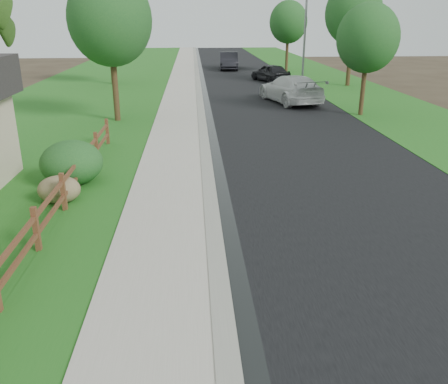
{
  "coord_description": "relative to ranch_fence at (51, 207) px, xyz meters",
  "views": [
    {
      "loc": [
        -0.04,
        -4.68,
        5.02
      ],
      "look_at": [
        0.65,
        5.92,
        1.08
      ],
      "focal_mm": 38.0,
      "sensor_mm": 36.0,
      "label": 1
    }
  ],
  "objects": [
    {
      "name": "tree_far_right",
      "position": [
        12.6,
        35.23,
        3.92
      ],
      "size": [
        3.52,
        3.52,
        6.49
      ],
      "color": "#362A16",
      "rests_on": "ground"
    },
    {
      "name": "wet_gutter",
      "position": [
        4.35,
        28.6,
        -0.6
      ],
      "size": [
        0.5,
        90.0,
        0.0
      ],
      "primitive_type": "cube",
      "color": "black",
      "rests_on": "road"
    },
    {
      "name": "lawn_near",
      "position": [
        -4.4,
        28.6,
        -0.6
      ],
      "size": [
        9.0,
        90.0,
        0.04
      ],
      "primitive_type": "cube",
      "color": "#1F5F1B",
      "rests_on": "ground"
    },
    {
      "name": "tree_mid_right",
      "position": [
        15.48,
        25.31,
        4.62
      ],
      "size": [
        4.16,
        4.16,
        7.55
      ],
      "color": "#362A16",
      "rests_on": "ground"
    },
    {
      "name": "curb",
      "position": [
        4.0,
        28.6,
        -0.56
      ],
      "size": [
        0.4,
        90.0,
        0.12
      ],
      "primitive_type": "cube",
      "color": "gray",
      "rests_on": "ground"
    },
    {
      "name": "shrub_c",
      "position": [
        -0.3,
        3.51,
        0.08
      ],
      "size": [
        2.3,
        2.3,
        1.4
      ],
      "primitive_type": "ellipsoid",
      "rotation": [
        0.0,
        0.0,
        -0.2
      ],
      "color": "#17421C",
      "rests_on": "ground"
    },
    {
      "name": "tree_mid_left",
      "position": [
        -2.69,
        27.55,
        3.88
      ],
      "size": [
        3.64,
        3.64,
        6.52
      ],
      "color": "#362A16",
      "rests_on": "ground"
    },
    {
      "name": "ranch_fence",
      "position": [
        0.0,
        0.0,
        0.0
      ],
      "size": [
        0.12,
        16.92,
        1.1
      ],
      "color": "#52311B",
      "rests_on": "ground"
    },
    {
      "name": "road",
      "position": [
        8.2,
        28.6,
        -0.61
      ],
      "size": [
        8.0,
        90.0,
        0.02
      ],
      "primitive_type": "cube",
      "color": "black",
      "rests_on": "ground"
    },
    {
      "name": "tree_near_right",
      "position": [
        12.6,
        13.88,
        3.36
      ],
      "size": [
        3.2,
        3.2,
        5.75
      ],
      "color": "#362A16",
      "rests_on": "ground"
    },
    {
      "name": "boulder",
      "position": [
        -0.3,
        1.86,
        -0.22
      ],
      "size": [
        1.3,
        1.04,
        0.8
      ],
      "primitive_type": "ellipsoid",
      "rotation": [
        0.0,
        0.0,
        0.12
      ],
      "color": "brown",
      "rests_on": "ground"
    },
    {
      "name": "white_suv",
      "position": [
        9.58,
        18.1,
        0.23
      ],
      "size": [
        3.63,
        6.13,
        1.66
      ],
      "primitive_type": "imported",
      "rotation": [
        0.0,
        0.0,
        3.38
      ],
      "color": "silver",
      "rests_on": "road"
    },
    {
      "name": "streetlight",
      "position": [
        12.14,
        26.89,
        4.16
      ],
      "size": [
        1.95,
        0.23,
        8.43
      ],
      "color": "gray",
      "rests_on": "ground"
    },
    {
      "name": "dark_car_mid",
      "position": [
        9.95,
        28.27,
        0.11
      ],
      "size": [
        3.08,
        4.49,
        1.42
      ],
      "primitive_type": "imported",
      "rotation": [
        0.0,
        0.0,
        3.51
      ],
      "color": "black",
      "rests_on": "road"
    },
    {
      "name": "dark_car_far",
      "position": [
        7.27,
        38.08,
        0.23
      ],
      "size": [
        2.03,
        5.12,
        1.66
      ],
      "primitive_type": "imported",
      "rotation": [
        0.0,
        0.0,
        -0.05
      ],
      "color": "black",
      "rests_on": "road"
    },
    {
      "name": "sidewalk",
      "position": [
        2.7,
        28.6,
        -0.57
      ],
      "size": [
        2.2,
        90.0,
        0.1
      ],
      "primitive_type": "cube",
      "color": "#A39E8E",
      "rests_on": "ground"
    },
    {
      "name": "tree_near_left",
      "position": [
        -0.3,
        13.25,
        4.27
      ],
      "size": [
        4.01,
        4.01,
        7.11
      ],
      "color": "#362A16",
      "rests_on": "ground"
    },
    {
      "name": "verge_far",
      "position": [
        15.1,
        28.6,
        -0.6
      ],
      "size": [
        6.0,
        90.0,
        0.04
      ],
      "primitive_type": "cube",
      "color": "#1F5F1B",
      "rests_on": "ground"
    },
    {
      "name": "grass_strip",
      "position": [
        0.8,
        28.6,
        -0.59
      ],
      "size": [
        1.6,
        90.0,
        0.06
      ],
      "primitive_type": "cube",
      "color": "#1F5F1B",
      "rests_on": "ground"
    }
  ]
}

